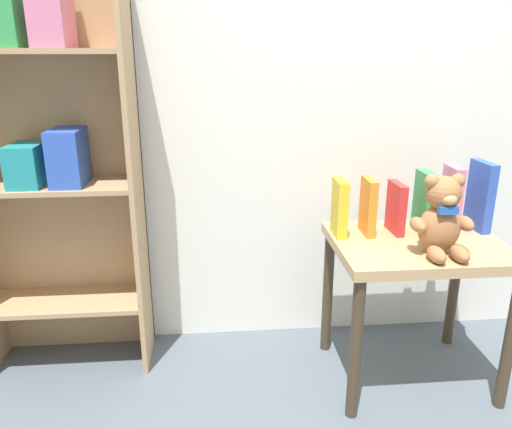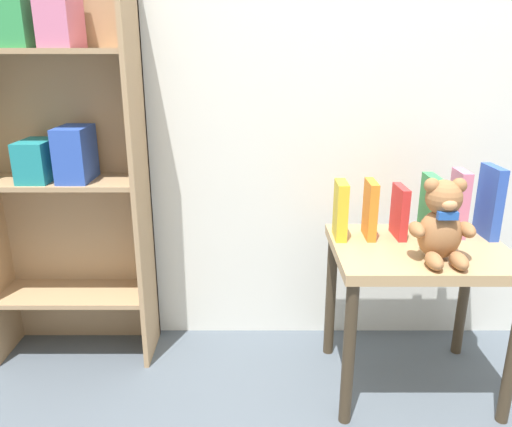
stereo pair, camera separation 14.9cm
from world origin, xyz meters
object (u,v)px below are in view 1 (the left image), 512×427
object	(u,v)px
teddy_bear	(442,218)
book_standing_orange	(368,206)
book_standing_red	(396,208)
display_table	(416,264)
book_standing_blue	(480,196)
book_standing_green	(424,202)
book_standing_yellow	(340,208)
bookshelf_side	(53,158)
book_standing_pink	(451,198)

from	to	relation	value
teddy_bear	book_standing_orange	bearing A→B (deg)	131.30
teddy_bear	book_standing_red	size ratio (longest dim) A/B	1.44
display_table	book_standing_red	size ratio (longest dim) A/B	3.19
display_table	book_standing_blue	bearing A→B (deg)	21.76
book_standing_green	book_standing_red	bearing A→B (deg)	-178.62
book_standing_orange	book_standing_yellow	bearing A→B (deg)	-174.73
display_table	teddy_bear	bearing A→B (deg)	-79.16
book_standing_green	bookshelf_side	bearing A→B (deg)	173.61
teddy_bear	book_standing_green	xyz separation A→B (m)	(0.03, 0.21, -0.01)
book_standing_yellow	book_standing_orange	distance (m)	0.11
book_standing_blue	book_standing_red	bearing A→B (deg)	178.47
book_standing_green	book_standing_pink	world-z (taller)	book_standing_pink
display_table	book_standing_pink	bearing A→B (deg)	35.57
book_standing_yellow	book_standing_green	size ratio (longest dim) A/B	0.92
book_standing_yellow	teddy_bear	bearing A→B (deg)	-33.59
book_standing_orange	book_standing_blue	world-z (taller)	book_standing_blue
display_table	book_standing_blue	xyz separation A→B (m)	(0.26, 0.10, 0.21)
display_table	book_standing_orange	size ratio (longest dim) A/B	2.88
display_table	book_standing_blue	world-z (taller)	book_standing_blue
book_standing_yellow	book_standing_orange	size ratio (longest dim) A/B	1.00
book_standing_yellow	book_standing_pink	bearing A→B (deg)	4.34
display_table	book_standing_pink	size ratio (longest dim) A/B	2.47
book_standing_blue	bookshelf_side	bearing A→B (deg)	172.15
book_standing_yellow	book_standing_red	world-z (taller)	book_standing_yellow
bookshelf_side	book_standing_yellow	xyz separation A→B (m)	(1.01, -0.16, -0.16)
bookshelf_side	display_table	distance (m)	1.34
book_standing_green	book_standing_blue	distance (m)	0.21
display_table	book_standing_yellow	distance (m)	0.33
book_standing_orange	book_standing_green	distance (m)	0.21
bookshelf_side	book_standing_orange	world-z (taller)	bookshelf_side
book_standing_orange	book_standing_pink	size ratio (longest dim) A/B	0.86
bookshelf_side	book_standing_yellow	bearing A→B (deg)	-9.00
book_standing_red	book_standing_yellow	bearing A→B (deg)	-178.30
display_table	book_standing_blue	size ratio (longest dim) A/B	2.31
book_standing_yellow	book_standing_pink	size ratio (longest dim) A/B	0.86
teddy_bear	book_standing_pink	xyz separation A→B (m)	(0.14, 0.22, -0.00)
book_standing_red	book_standing_green	xyz separation A→B (m)	(0.10, 0.00, 0.02)
bookshelf_side	teddy_bear	size ratio (longest dim) A/B	5.44
book_standing_orange	book_standing_blue	distance (m)	0.42
book_standing_red	book_standing_pink	distance (m)	0.21
display_table	book_standing_red	world-z (taller)	book_standing_red
book_standing_pink	book_standing_green	bearing A→B (deg)	-172.78
display_table	book_standing_green	world-z (taller)	book_standing_green
book_standing_pink	bookshelf_side	bearing A→B (deg)	176.06
book_standing_green	display_table	bearing A→B (deg)	-117.32
book_standing_orange	book_standing_pink	distance (m)	0.32
teddy_bear	book_standing_green	distance (m)	0.21
display_table	book_standing_yellow	world-z (taller)	book_standing_yellow
display_table	book_standing_pink	xyz separation A→B (m)	(0.16, 0.11, 0.20)
book_standing_orange	teddy_bear	bearing A→B (deg)	-47.58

